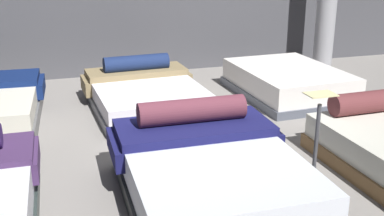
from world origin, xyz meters
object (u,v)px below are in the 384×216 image
at_px(bed_1, 210,172).
at_px(price_sign, 315,151).
at_px(bed_5, 288,82).
at_px(bed_4, 146,93).

relative_size(bed_1, price_sign, 2.18).
bearing_deg(price_sign, bed_5, 67.24).
relative_size(bed_4, bed_5, 1.00).
bearing_deg(bed_5, bed_4, 175.31).
relative_size(bed_5, price_sign, 2.17).
xyz_separation_m(bed_5, price_sign, (-1.15, -2.75, 0.14)).
xyz_separation_m(bed_4, price_sign, (1.12, -2.84, 0.15)).
bearing_deg(bed_1, bed_4, 91.48).
distance_m(bed_5, price_sign, 2.98).
xyz_separation_m(bed_1, bed_5, (2.24, 2.71, -0.05)).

